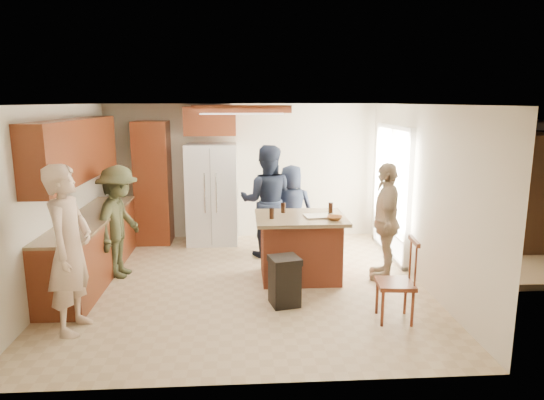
{
  "coord_description": "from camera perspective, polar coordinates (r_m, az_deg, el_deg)",
  "views": [
    {
      "loc": [
        -0.02,
        -6.51,
        2.54
      ],
      "look_at": [
        0.42,
        0.28,
        1.15
      ],
      "focal_mm": 32.0,
      "sensor_mm": 36.0,
      "label": 1
    }
  ],
  "objects": [
    {
      "name": "person_side_right",
      "position": [
        7.16,
        13.24,
        -2.43
      ],
      "size": [
        0.74,
        1.09,
        1.7
      ],
      "primitive_type": "imported",
      "rotation": [
        0.0,
        0.0,
        -1.82
      ],
      "color": "tan",
      "rests_on": "ground"
    },
    {
      "name": "person_behind_right",
      "position": [
        8.13,
        2.29,
        -1.14
      ],
      "size": [
        0.75,
        0.5,
        1.51
      ],
      "primitive_type": "imported",
      "rotation": [
        0.0,
        0.0,
        3.11
      ],
      "color": "#1A2235",
      "rests_on": "ground"
    },
    {
      "name": "island_items",
      "position": [
        6.89,
        5.28,
        -1.72
      ],
      "size": [
        1.03,
        0.65,
        0.15
      ],
      "color": "silver",
      "rests_on": "kitchen_island"
    },
    {
      "name": "kitchen_island",
      "position": [
        7.06,
        3.31,
        -5.5
      ],
      "size": [
        1.28,
        1.03,
        0.93
      ],
      "color": "#A7482B",
      "rests_on": "ground"
    },
    {
      "name": "left_cabinetry",
      "position": [
        7.43,
        -21.01,
        -1.55
      ],
      "size": [
        0.64,
        3.0,
        2.3
      ],
      "color": "maroon",
      "rests_on": "ground"
    },
    {
      "name": "person_front_left",
      "position": [
        5.79,
        -22.72,
        -5.38
      ],
      "size": [
        0.57,
        0.73,
        1.89
      ],
      "primitive_type": "imported",
      "rotation": [
        0.0,
        0.0,
        1.48
      ],
      "color": "tan",
      "rests_on": "ground"
    },
    {
      "name": "room_shell",
      "position": [
        9.41,
        24.2,
        0.27
      ],
      "size": [
        8.0,
        5.2,
        5.0
      ],
      "color": "tan",
      "rests_on": "ground"
    },
    {
      "name": "person_counter",
      "position": [
        7.39,
        -17.54,
        -2.46
      ],
      "size": [
        0.69,
        1.14,
        1.64
      ],
      "primitive_type": "imported",
      "rotation": [
        0.0,
        0.0,
        1.38
      ],
      "color": "#363921",
      "rests_on": "ground"
    },
    {
      "name": "spindle_chair",
      "position": [
        5.92,
        14.5,
        -9.5
      ],
      "size": [
        0.46,
        0.46,
        0.99
      ],
      "color": "maroon",
      "rests_on": "ground"
    },
    {
      "name": "person_behind_left",
      "position": [
        7.97,
        -0.6,
        -0.15
      ],
      "size": [
        0.96,
        0.66,
        1.85
      ],
      "primitive_type": "imported",
      "rotation": [
        0.0,
        0.0,
        3.02
      ],
      "color": "#181F31",
      "rests_on": "ground"
    },
    {
      "name": "trash_bin",
      "position": [
        6.2,
        1.49,
        -9.47
      ],
      "size": [
        0.44,
        0.44,
        0.63
      ],
      "color": "black",
      "rests_on": "ground"
    },
    {
      "name": "refrigerator",
      "position": [
        8.8,
        -7.08,
        0.71
      ],
      "size": [
        0.9,
        0.76,
        1.8
      ],
      "color": "white",
      "rests_on": "ground"
    },
    {
      "name": "back_wall_units",
      "position": [
        8.89,
        -12.18,
        3.78
      ],
      "size": [
        1.8,
        0.6,
        2.45
      ],
      "color": "maroon",
      "rests_on": "ground"
    }
  ]
}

